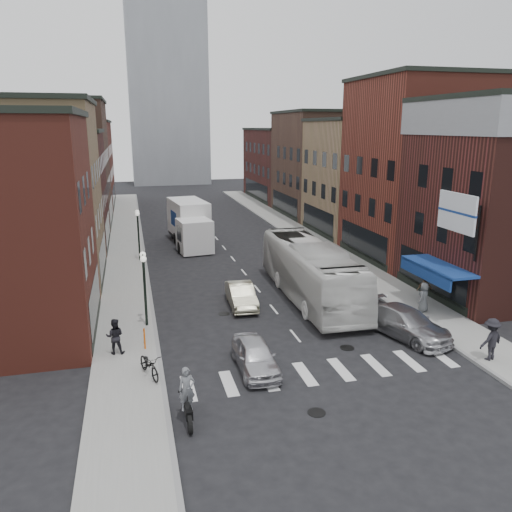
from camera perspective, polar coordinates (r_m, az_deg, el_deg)
The scene contains 32 objects.
ground at distance 25.35m, azimuth 5.24°, elevation -9.96°, with size 160.00×160.00×0.00m, color black.
sidewalk_left at distance 44.93m, azimuth -14.64°, elevation 0.69°, with size 3.00×74.00×0.15m, color gray.
sidewalk_right at distance 47.80m, azimuth 6.16°, elevation 1.91°, with size 3.00×74.00×0.15m, color gray.
curb_left at distance 44.95m, azimuth -12.72°, elevation 0.71°, with size 0.20×74.00×0.16m, color gray.
curb_right at distance 47.33m, azimuth 4.45°, elevation 1.72°, with size 0.20×74.00×0.16m, color gray.
crosswalk_stripes at distance 22.84m, azimuth 7.79°, elevation -12.95°, with size 12.00×2.20×0.01m, color silver.
bldg_left_mid_a at distance 36.67m, azimuth -25.50°, elevation 6.36°, with size 10.30×10.20×12.30m.
bldg_left_mid_b at distance 46.56m, azimuth -23.10°, elevation 6.83°, with size 10.30×10.20×10.30m.
bldg_left_far_a at distance 57.28m, azimuth -21.66°, elevation 9.73°, with size 10.30×12.20×13.30m.
bldg_left_far_b at distance 71.22m, azimuth -20.23°, elevation 9.81°, with size 10.30×16.20×11.30m.
bldg_right_corner at distance 35.02m, azimuth 26.81°, elevation 5.89°, with size 10.30×9.20×12.30m.
bldg_right_mid_a at distance 42.51m, azimuth 18.61°, elevation 9.32°, with size 10.30×10.20×14.30m.
bldg_right_mid_b at distance 51.31m, azimuth 12.45°, elevation 8.83°, with size 10.30×10.20×11.30m.
bldg_right_far_a at distance 61.28m, azimuth 7.86°, elevation 10.39°, with size 10.30×12.20×12.30m.
bldg_right_far_b at distance 74.49m, azimuth 3.76°, elevation 10.44°, with size 10.30×16.20×10.30m.
awning_blue at distance 30.47m, azimuth 19.80°, elevation -1.28°, with size 1.80×5.00×0.78m.
billboard_sign at distance 27.96m, azimuth 22.09°, elevation 4.52°, with size 1.52×3.00×3.70m.
distant_tower at distance 101.05m, azimuth -10.40°, elevation 22.62°, with size 14.00×14.00×50.00m, color #9399A0.
streetlamp_near at distance 26.80m, azimuth -12.67°, elevation -2.24°, with size 0.32×1.22×4.11m.
streetlamp_far at distance 40.42m, azimuth -13.33°, elevation 3.37°, with size 0.32×1.22×4.11m.
bike_rack at distance 25.06m, azimuth -12.62°, elevation -9.19°, with size 0.08×0.68×0.80m.
box_truck at distance 45.57m, azimuth -7.53°, elevation 3.64°, with size 3.47×9.31×3.93m.
motorcycle_rider at distance 18.89m, azimuth -7.88°, elevation -15.69°, with size 0.61×2.16×2.20m.
transit_bus at distance 31.25m, azimuth 6.23°, elevation -1.71°, with size 2.99×12.78×3.56m, color silver.
sedan_left_near at distance 22.48m, azimuth -0.10°, elevation -11.32°, with size 1.62×4.02×1.37m, color silver.
sedan_left_far at distance 30.01m, azimuth -1.69°, elevation -4.51°, with size 1.45×4.17×1.37m, color beige.
curb_car at distance 26.91m, azimuth 16.76°, elevation -7.32°, with size 2.10×5.16×1.50m, color #ADADB2.
parked_bicycle at distance 22.20m, azimuth -12.09°, elevation -12.07°, with size 0.69×1.97×1.03m, color black.
ped_left_solo at distance 24.49m, azimuth -15.83°, elevation -8.82°, with size 0.83×0.48×1.72m, color black.
ped_right_a at distance 25.33m, azimuth 25.28°, elevation -8.59°, with size 1.28×0.63×1.98m, color black.
ped_right_b at distance 31.76m, azimuth 18.68°, elevation -3.67°, with size 0.96×0.48×1.64m, color brown.
ped_right_c at distance 30.28m, azimuth 18.64°, elevation -4.47°, with size 0.84×0.55×1.73m, color #55595C.
Camera 1 is at (-7.84, -21.70, 10.51)m, focal length 35.00 mm.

